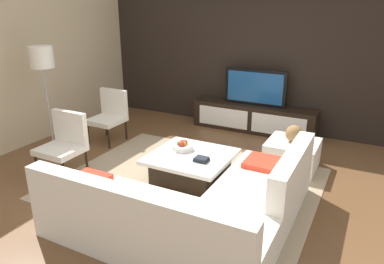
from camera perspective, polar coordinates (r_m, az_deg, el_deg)
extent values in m
plane|color=brown|center=(4.86, 0.36, -8.30)|extent=(14.00, 14.00, 0.00)
cube|color=black|center=(6.86, 10.92, 12.05)|extent=(6.40, 0.12, 2.80)
cube|color=#C6B28E|center=(6.58, -24.84, 10.29)|extent=(0.12, 5.20, 2.80)
cube|color=tan|center=(4.89, -0.70, -7.99)|extent=(3.28, 2.63, 0.01)
cube|color=black|center=(6.82, 9.56, 2.18)|extent=(2.25, 0.42, 0.50)
cube|color=white|center=(6.80, 4.83, 2.31)|extent=(0.95, 0.01, 0.35)
cube|color=white|center=(6.49, 13.29, 0.99)|extent=(0.95, 0.01, 0.35)
cube|color=black|center=(6.67, 9.84, 6.89)|extent=(1.13, 0.05, 0.65)
cube|color=#194C8C|center=(6.65, 9.76, 6.84)|extent=(1.01, 0.01, 0.55)
cube|color=white|center=(3.71, -6.24, -14.64)|extent=(2.32, 0.85, 0.40)
cube|color=white|center=(3.27, -9.78, -11.84)|extent=(2.32, 0.18, 0.38)
cube|color=white|center=(4.32, 10.61, -9.43)|extent=(0.85, 1.42, 0.40)
cube|color=white|center=(4.08, 15.47, -5.53)|extent=(0.18, 1.42, 0.38)
cube|color=red|center=(3.93, -15.02, -7.84)|extent=(0.36, 0.20, 0.22)
cube|color=red|center=(4.53, 12.14, -4.88)|extent=(0.60, 0.44, 0.06)
cube|color=black|center=(4.90, -0.15, -5.86)|extent=(0.83, 0.81, 0.33)
cube|color=white|center=(4.82, -0.16, -3.82)|extent=(1.03, 1.01, 0.05)
cylinder|color=black|center=(5.38, -23.09, -4.81)|extent=(0.04, 0.04, 0.38)
cylinder|color=black|center=(5.04, -19.52, -6.00)|extent=(0.04, 0.04, 0.38)
cylinder|color=black|center=(5.64, -19.75, -3.25)|extent=(0.04, 0.04, 0.38)
cylinder|color=black|center=(5.32, -16.16, -4.26)|extent=(0.04, 0.04, 0.38)
cube|color=white|center=(5.27, -19.88, -2.66)|extent=(0.56, 0.52, 0.08)
cube|color=white|center=(5.32, -18.52, 0.76)|extent=(0.56, 0.08, 0.45)
cylinder|color=#A5A5AA|center=(6.34, -20.70, -2.55)|extent=(0.28, 0.28, 0.02)
cylinder|color=#A5A5AA|center=(6.13, -21.46, 3.25)|extent=(0.03, 0.03, 1.32)
cylinder|color=white|center=(5.97, -22.45, 10.78)|extent=(0.34, 0.34, 0.32)
cube|color=white|center=(5.46, 15.35, -3.42)|extent=(0.70, 0.70, 0.40)
cylinder|color=silver|center=(4.96, -1.47, -2.39)|extent=(0.28, 0.28, 0.07)
sphere|color=gold|center=(4.93, -1.24, -1.92)|extent=(0.07, 0.07, 0.07)
sphere|color=#B23326|center=(4.97, -1.14, -1.68)|extent=(0.08, 0.08, 0.08)
sphere|color=#B23326|center=(4.97, -1.64, -1.70)|extent=(0.08, 0.08, 0.08)
sphere|color=#4C8C33|center=(4.94, -1.91, -1.85)|extent=(0.08, 0.08, 0.08)
sphere|color=#B23326|center=(4.90, -1.65, -1.97)|extent=(0.09, 0.09, 0.09)
cylinder|color=black|center=(6.39, -15.93, -0.14)|extent=(0.04, 0.04, 0.38)
cylinder|color=black|center=(6.10, -12.87, -0.79)|extent=(0.04, 0.04, 0.38)
cylinder|color=black|center=(6.71, -13.29, 1.06)|extent=(0.04, 0.04, 0.38)
cylinder|color=black|center=(6.44, -10.27, 0.49)|extent=(0.04, 0.04, 0.38)
cube|color=white|center=(6.35, -13.22, 1.79)|extent=(0.52, 0.54, 0.08)
cube|color=white|center=(6.44, -12.09, 4.61)|extent=(0.52, 0.08, 0.45)
sphere|color=#997247|center=(5.34, 15.66, -0.24)|extent=(0.24, 0.24, 0.24)
cube|color=#1E232D|center=(4.62, 1.48, -4.41)|extent=(0.18, 0.13, 0.03)
cube|color=#1E232D|center=(4.61, 1.48, -4.12)|extent=(0.16, 0.14, 0.02)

